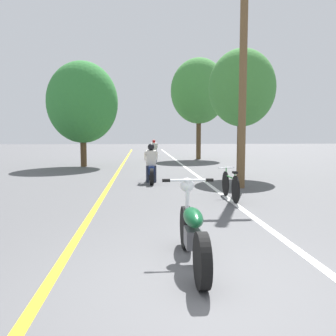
{
  "coord_description": "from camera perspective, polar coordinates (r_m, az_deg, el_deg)",
  "views": [
    {
      "loc": [
        -0.63,
        -3.75,
        1.7
      ],
      "look_at": [
        0.01,
        4.71,
        0.9
      ],
      "focal_mm": 38.0,
      "sensor_mm": 36.0,
      "label": 1
    }
  ],
  "objects": [
    {
      "name": "ground_plane",
      "position": [
        4.17,
        4.99,
        -18.73
      ],
      "size": [
        120.0,
        120.0,
        0.0
      ],
      "primitive_type": "plane",
      "color": "#515154"
    },
    {
      "name": "motorcycle_rider_far",
      "position": [
        22.29,
        -2.28,
        2.35
      ],
      "size": [
        0.5,
        2.12,
        1.38
      ],
      "color": "black",
      "rests_on": "ground"
    },
    {
      "name": "roadside_tree_right_far",
      "position": [
        24.83,
        4.98,
        12.17
      ],
      "size": [
        3.85,
        3.47,
        6.87
      ],
      "color": "#513A23",
      "rests_on": "ground"
    },
    {
      "name": "motorcycle_foreground",
      "position": [
        4.73,
        3.94,
        -10.04
      ],
      "size": [
        0.73,
        2.04,
        1.08
      ],
      "color": "black",
      "rests_on": "ground"
    },
    {
      "name": "lane_stripe_edge",
      "position": [
        16.71,
        3.61,
        -0.44
      ],
      "size": [
        0.14,
        48.0,
        0.01
      ],
      "primitive_type": "cube",
      "color": "white",
      "rests_on": "ground"
    },
    {
      "name": "roadside_tree_left",
      "position": [
        19.47,
        -13.56,
        10.18
      ],
      "size": [
        3.7,
        3.33,
        5.51
      ],
      "color": "#513A23",
      "rests_on": "ground"
    },
    {
      "name": "lane_stripe_center",
      "position": [
        16.59,
        -7.99,
        -0.53
      ],
      "size": [
        0.14,
        48.0,
        0.01
      ],
      "primitive_type": "cube",
      "color": "yellow",
      "rests_on": "ground"
    },
    {
      "name": "utility_pole",
      "position": [
        11.64,
        11.92,
        13.95
      ],
      "size": [
        1.1,
        0.24,
        6.73
      ],
      "color": "brown",
      "rests_on": "ground"
    },
    {
      "name": "roadside_tree_right_near",
      "position": [
        14.68,
        11.78,
        12.37
      ],
      "size": [
        2.65,
        2.39,
        5.07
      ],
      "color": "#513A23",
      "rests_on": "ground"
    },
    {
      "name": "bicycle_parked",
      "position": [
        9.47,
        9.97,
        -2.76
      ],
      "size": [
        0.44,
        1.74,
        0.81
      ],
      "color": "black",
      "rests_on": "ground"
    },
    {
      "name": "motorcycle_rider_lead",
      "position": [
        12.67,
        -2.72,
        0.08
      ],
      "size": [
        0.5,
        1.97,
        1.38
      ],
      "color": "black",
      "rests_on": "ground"
    }
  ]
}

